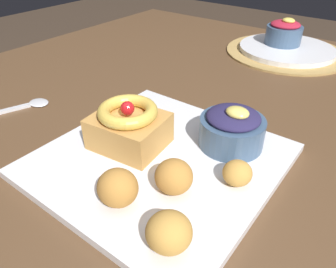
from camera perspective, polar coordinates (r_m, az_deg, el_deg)
The scene contains 12 objects.
dining_table at distance 0.63m, azimuth 7.38°, elevation -3.58°, with size 1.23×1.16×0.73m.
woven_placemat at distance 0.93m, azimuth 20.20°, elevation 13.46°, with size 0.31×0.31×0.01m, color #AD894C.
front_plate at distance 0.46m, azimuth -1.51°, elevation -4.63°, with size 0.31×0.31×0.01m, color white.
cake_slice at distance 0.47m, azimuth -6.95°, elevation 1.40°, with size 0.11×0.10×0.07m.
berry_ramekin at distance 0.47m, azimuth 11.29°, elevation 1.02°, with size 0.09×0.09×0.07m.
fritter_front at distance 0.38m, azimuth -8.90°, elevation -9.38°, with size 0.05×0.05×0.05m, color #BC7F38.
fritter_middle at distance 0.39m, azimuth 1.03°, elevation -7.56°, with size 0.05×0.05×0.04m, color #BC7F38.
fritter_back at distance 0.41m, azimuth 12.18°, elevation -6.77°, with size 0.04×0.04×0.03m, color gold.
fritter_extra at distance 0.33m, azimuth 0.17°, elevation -16.98°, with size 0.05×0.05×0.04m, color gold.
back_plate at distance 0.92m, azimuth 20.30°, elevation 13.95°, with size 0.24×0.24×0.01m, color white.
back_ramekin at distance 0.93m, azimuth 19.87°, elevation 16.55°, with size 0.09×0.09×0.07m.
spoon at distance 0.66m, azimuth -24.15°, elevation 4.50°, with size 0.06×0.12×0.00m.
Camera 1 is at (0.24, -0.45, 1.02)m, focal length 34.41 mm.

